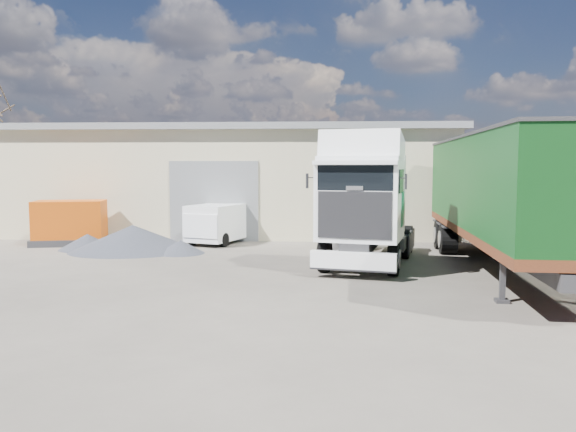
{
  "coord_description": "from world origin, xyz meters",
  "views": [
    {
      "loc": [
        2.65,
        -14.91,
        3.33
      ],
      "look_at": [
        1.7,
        3.0,
        1.76
      ],
      "focal_mm": 35.0,
      "sensor_mm": 36.0,
      "label": 1
    }
  ],
  "objects_px": {
    "tractor_unit": "(365,211)",
    "panel_van": "(223,222)",
    "orange_skip": "(70,225)",
    "box_trailer": "(503,189)"
  },
  "relations": [
    {
      "from": "orange_skip",
      "to": "tractor_unit",
      "type": "bearing_deg",
      "value": -33.57
    },
    {
      "from": "tractor_unit",
      "to": "panel_van",
      "type": "xyz_separation_m",
      "value": [
        -5.78,
        5.96,
        -1.0
      ]
    },
    {
      "from": "panel_van",
      "to": "box_trailer",
      "type": "bearing_deg",
      "value": -13.35
    },
    {
      "from": "panel_van",
      "to": "orange_skip",
      "type": "bearing_deg",
      "value": -150.97
    },
    {
      "from": "tractor_unit",
      "to": "panel_van",
      "type": "distance_m",
      "value": 8.36
    },
    {
      "from": "tractor_unit",
      "to": "box_trailer",
      "type": "xyz_separation_m",
      "value": [
        4.25,
        -0.59,
        0.75
      ]
    },
    {
      "from": "tractor_unit",
      "to": "orange_skip",
      "type": "relative_size",
      "value": 2.09
    },
    {
      "from": "box_trailer",
      "to": "orange_skip",
      "type": "xyz_separation_m",
      "value": [
        -16.47,
        5.51,
        -1.81
      ]
    },
    {
      "from": "tractor_unit",
      "to": "box_trailer",
      "type": "relative_size",
      "value": 0.53
    },
    {
      "from": "orange_skip",
      "to": "box_trailer",
      "type": "bearing_deg",
      "value": -30.14
    }
  ]
}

